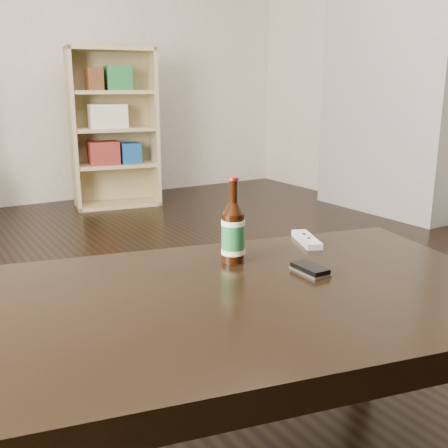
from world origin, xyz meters
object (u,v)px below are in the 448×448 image
bookshelf (112,126)px  beer_bottle (233,233)px  phone (310,269)px  remote (307,240)px  coffee_table (235,319)px

bookshelf → beer_bottle: bearing=-94.1°
phone → remote: (0.18, 0.22, 0.00)m
beer_bottle → remote: beer_bottle is taller
beer_bottle → remote: (0.30, 0.03, -0.08)m
bookshelf → coffee_table: size_ratio=0.86×
coffee_table → phone: phone is taller
bookshelf → phone: bookshelf is taller
phone → remote: bearing=52.5°
bookshelf → remote: bearing=-88.9°
coffee_table → beer_bottle: beer_bottle is taller
coffee_table → remote: bearing=28.6°
coffee_table → remote: 0.49m
beer_bottle → coffee_table: bearing=-121.7°
bookshelf → phone: size_ratio=11.95×
bookshelf → beer_bottle: (-0.80, -3.10, -0.08)m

